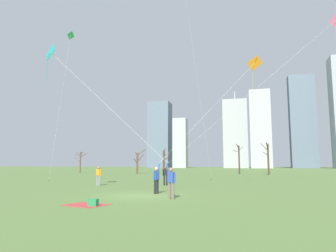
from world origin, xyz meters
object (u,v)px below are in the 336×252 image
(kite_flyer_far_back_orange, at_px, (179,152))
(picnic_spot, at_px, (90,204))
(bare_tree_far_right_edge, at_px, (137,162))
(kite_flyer_foreground_right_pink, at_px, (196,147))
(kite_flyer_midfield_center_teal, at_px, (135,142))
(bare_tree_center, at_px, (268,158))
(bare_tree_right_of_center, at_px, (80,161))
(bystander_far_off_by_trees, at_px, (98,175))
(bare_tree_left_of_center, at_px, (239,158))
(bare_tree_leftmost, at_px, (164,161))
(distant_kite_high_overhead_green, at_px, (69,44))

(kite_flyer_far_back_orange, xyz_separation_m, picnic_spot, (-2.34, -7.18, -2.50))
(kite_flyer_far_back_orange, bearing_deg, bare_tree_far_right_edge, 114.49)
(bare_tree_far_right_edge, bearing_deg, kite_flyer_foreground_right_pink, -60.88)
(kite_flyer_midfield_center_teal, xyz_separation_m, bare_tree_center, (9.19, 38.95, -0.17))
(picnic_spot, relative_size, bare_tree_right_of_center, 0.47)
(bare_tree_center, bearing_deg, picnic_spot, -102.74)
(kite_flyer_far_back_orange, height_order, bystander_far_off_by_trees, kite_flyer_far_back_orange)
(kite_flyer_foreground_right_pink, relative_size, bare_tree_far_right_edge, 3.30)
(kite_flyer_far_back_orange, xyz_separation_m, bare_tree_left_of_center, (2.45, 38.29, 0.26))
(bare_tree_center, xyz_separation_m, bare_tree_leftmost, (-19.42, 3.63, -0.39))
(bare_tree_center, bearing_deg, kite_flyer_far_back_orange, -101.65)
(kite_flyer_foreground_right_pink, xyz_separation_m, bare_tree_right_of_center, (-30.35, 32.25, -0.70))
(bare_tree_center, distance_m, bare_tree_leftmost, 19.76)
(bare_tree_right_of_center, bearing_deg, distant_kite_high_overhead_green, -62.72)
(bare_tree_leftmost, xyz_separation_m, bare_tree_left_of_center, (14.51, -1.04, 0.37))
(kite_flyer_far_back_orange, distance_m, bare_tree_far_right_edge, 39.68)
(bare_tree_left_of_center, bearing_deg, bare_tree_far_right_edge, -173.43)
(bystander_far_off_by_trees, relative_size, bare_tree_left_of_center, 0.30)
(kite_flyer_far_back_orange, bearing_deg, bystander_far_off_by_trees, 151.18)
(bare_tree_leftmost, distance_m, bare_tree_left_of_center, 14.55)
(distant_kite_high_overhead_green, relative_size, bare_tree_left_of_center, 3.43)
(bare_tree_center, relative_size, bare_tree_left_of_center, 1.01)
(bare_tree_center, bearing_deg, bare_tree_leftmost, 169.43)
(kite_flyer_far_back_orange, bearing_deg, bare_tree_right_of_center, 127.98)
(bare_tree_center, height_order, bare_tree_right_of_center, bare_tree_center)
(picnic_spot, xyz_separation_m, bare_tree_left_of_center, (4.78, 45.47, 2.77))
(picnic_spot, xyz_separation_m, bare_tree_center, (9.70, 42.88, 2.79))
(bystander_far_off_by_trees, height_order, distant_kite_high_overhead_green, distant_kite_high_overhead_green)
(picnic_spot, height_order, bare_tree_leftmost, bare_tree_leftmost)
(distant_kite_high_overhead_green, bearing_deg, bare_tree_leftmost, 79.27)
(bystander_far_off_by_trees, distance_m, distant_kite_high_overhead_green, 20.15)
(bystander_far_off_by_trees, height_order, bare_tree_far_right_edge, bare_tree_far_right_edge)
(distant_kite_high_overhead_green, height_order, bare_tree_center, distant_kite_high_overhead_green)
(kite_flyer_foreground_right_pink, bearing_deg, picnic_spot, -99.22)
(bystander_far_off_by_trees, bearing_deg, kite_flyer_midfield_center_teal, -51.00)
(kite_flyer_foreground_right_pink, bearing_deg, bare_tree_left_of_center, 85.43)
(picnic_spot, height_order, bare_tree_left_of_center, bare_tree_left_of_center)
(distant_kite_high_overhead_green, bearing_deg, bare_tree_left_of_center, 52.34)
(bare_tree_far_right_edge, bearing_deg, picnic_spot, -71.95)
(bystander_far_off_by_trees, bearing_deg, distant_kite_high_overhead_green, 136.32)
(bare_tree_right_of_center, bearing_deg, kite_flyer_far_back_orange, -52.02)
(distant_kite_high_overhead_green, bearing_deg, bare_tree_far_right_edge, 88.51)
(bystander_far_off_by_trees, bearing_deg, bare_tree_left_of_center, 72.78)
(distant_kite_high_overhead_green, xyz_separation_m, bare_tree_far_right_edge, (0.60, 23.09, -14.47))
(distant_kite_high_overhead_green, relative_size, bare_tree_leftmost, 3.72)
(kite_flyer_foreground_right_pink, distance_m, bystander_far_off_by_trees, 8.62)
(kite_flyer_foreground_right_pink, bearing_deg, bare_tree_right_of_center, 133.26)
(kite_flyer_far_back_orange, xyz_separation_m, bare_tree_right_of_center, (-30.43, 38.98, -0.04))
(kite_flyer_midfield_center_teal, xyz_separation_m, kite_flyer_far_back_orange, (1.83, 3.25, -0.45))
(kite_flyer_midfield_center_teal, bearing_deg, kite_flyer_far_back_orange, 60.54)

